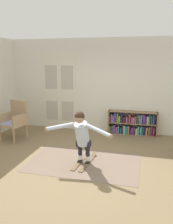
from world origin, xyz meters
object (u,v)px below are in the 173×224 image
at_px(bookshelf, 132,124).
at_px(person_skier, 82,133).
at_px(skis_pair, 84,161).
at_px(wicker_chair, 15,119).

xyz_separation_m(bookshelf, person_skier, (-0.90, -2.46, 0.40)).
bearing_deg(skis_pair, person_skier, -95.29).
height_order(wicker_chair, skis_pair, wicker_chair).
height_order(bookshelf, wicker_chair, wicker_chair).
relative_size(bookshelf, person_skier, 1.01).
distance_m(bookshelf, wicker_chair, 3.48).
xyz_separation_m(wicker_chair, skis_pair, (2.35, -1.05, -0.56)).
xyz_separation_m(bookshelf, wicker_chair, (-3.23, -1.25, 0.25)).
bearing_deg(bookshelf, person_skier, -110.07).
xyz_separation_m(wicker_chair, person_skier, (2.34, -1.21, 0.15)).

